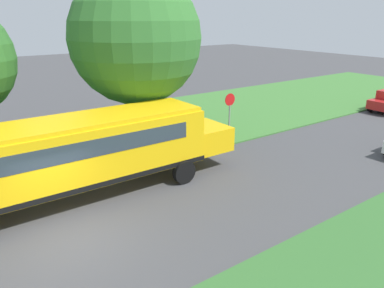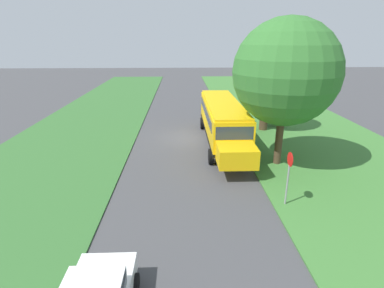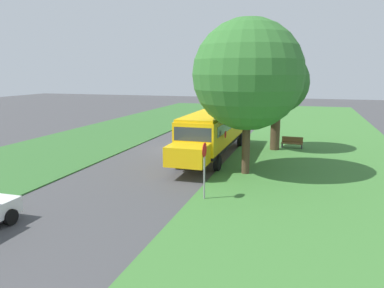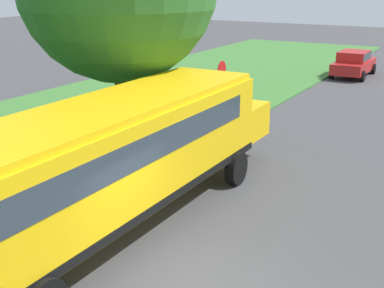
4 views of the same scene
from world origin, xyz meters
TOP-DOWN VIEW (x-y plane):
  - ground_plane at (0.00, 0.00)m, footprint 120.00×120.00m
  - school_bus at (-2.76, 1.45)m, footprint 2.84×12.42m
  - car_red_middle at (-2.80, 25.06)m, footprint 2.02×4.40m
  - stop_sign at (-4.60, 10.56)m, footprint 0.08×0.68m

SIDE VIEW (x-z plane):
  - ground_plane at x=0.00m, z-range 0.00..0.00m
  - car_red_middle at x=-2.80m, z-range 0.10..1.66m
  - stop_sign at x=-4.60m, z-range 0.37..3.11m
  - school_bus at x=-2.76m, z-range 0.34..3.50m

